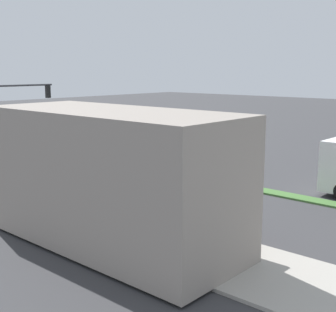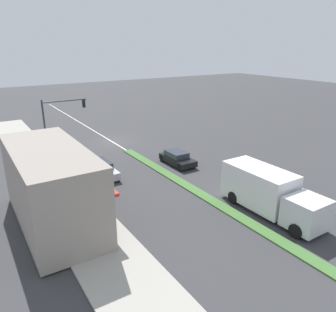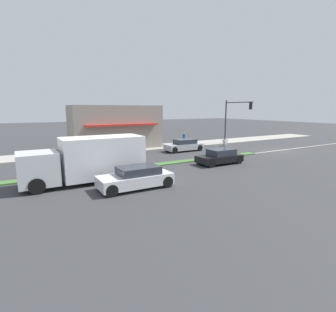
{
  "view_description": "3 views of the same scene",
  "coord_description": "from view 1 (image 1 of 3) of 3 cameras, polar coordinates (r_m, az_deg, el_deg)",
  "views": [
    {
      "loc": [
        21.4,
        27.56,
        6.42
      ],
      "look_at": [
        1.74,
        10.1,
        1.53
      ],
      "focal_mm": 50.0,
      "sensor_mm": 36.0,
      "label": 1
    },
    {
      "loc": [
        14.32,
        34.58,
        10.93
      ],
      "look_at": [
        -0.67,
        11.07,
        1.34
      ],
      "focal_mm": 35.0,
      "sensor_mm": 36.0,
      "label": 2
    },
    {
      "loc": [
        -18.9,
        25.22,
        4.67
      ],
      "look_at": [
        -1.82,
        15.23,
        1.07
      ],
      "focal_mm": 28.0,
      "sensor_mm": 36.0,
      "label": 3
    }
  ],
  "objects": [
    {
      "name": "warning_aframe_sign",
      "position": [
        30.16,
        -16.04,
        -1.35
      ],
      "size": [
        0.45,
        0.53,
        0.84
      ],
      "color": "silver",
      "rests_on": "ground"
    },
    {
      "name": "sidewalk_right",
      "position": [
        16.62,
        5.15,
        -12.02
      ],
      "size": [
        4.0,
        73.0,
        0.12
      ],
      "primitive_type": "cube",
      "color": "#A8A399",
      "rests_on": "ground"
    },
    {
      "name": "ground_plane",
      "position": [
        24.3,
        16.97,
        -5.26
      ],
      "size": [
        160.0,
        160.0,
        0.0
      ],
      "primitive_type": "plane",
      "color": "#38383A"
    },
    {
      "name": "pedestrian",
      "position": [
        24.95,
        -15.07,
        -2.44
      ],
      "size": [
        0.34,
        0.34,
        1.63
      ],
      "color": "#282D42",
      "rests_on": "sidewalk_right"
    },
    {
      "name": "traffic_signal_main",
      "position": [
        30.86,
        -18.63,
        5.29
      ],
      "size": [
        4.59,
        0.34,
        5.6
      ],
      "color": "#333338",
      "rests_on": "sidewalk_right"
    },
    {
      "name": "building_corner_store",
      "position": [
        17.08,
        -6.93,
        -2.59
      ],
      "size": [
        4.8,
        10.15,
        4.89
      ],
      "color": "gray",
      "rests_on": "sidewalk_right"
    },
    {
      "name": "suv_black",
      "position": [
        29.79,
        5.37,
        -0.76
      ],
      "size": [
        1.79,
        3.97,
        1.27
      ],
      "color": "black",
      "rests_on": "ground"
    },
    {
      "name": "lane_marking_center",
      "position": [
        35.48,
        -10.39,
        -0.07
      ],
      "size": [
        0.16,
        60.0,
        0.01
      ],
      "primitive_type": "cube",
      "color": "beige",
      "rests_on": "ground"
    },
    {
      "name": "sedan_silver",
      "position": [
        25.28,
        -6.44,
        -2.77
      ],
      "size": [
        1.77,
        4.17,
        1.32
      ],
      "color": "#B7BABF",
      "rests_on": "ground"
    }
  ]
}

